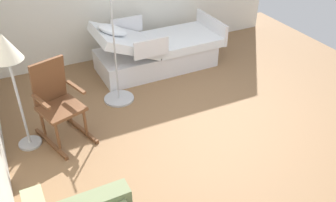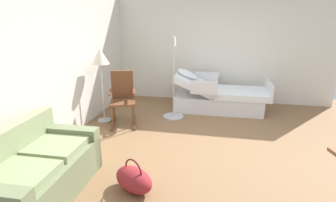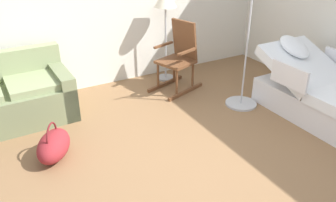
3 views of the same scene
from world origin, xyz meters
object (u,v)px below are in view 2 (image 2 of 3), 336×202
at_px(rocking_chair, 123,99).
at_px(iv_pole, 173,106).
at_px(duffel_bag, 134,179).
at_px(floor_lamp, 100,61).
at_px(couch, 36,173).
at_px(hospital_bed, 218,97).

distance_m(rocking_chair, iv_pole, 1.08).
height_order(rocking_chair, iv_pole, iv_pole).
bearing_deg(iv_pole, duffel_bag, 179.58).
xyz_separation_m(floor_lamp, iv_pole, (0.49, -1.34, -0.98)).
xyz_separation_m(couch, rocking_chair, (2.45, -0.17, 0.20)).
xyz_separation_m(rocking_chair, iv_pole, (0.49, -0.93, -0.25)).
relative_size(hospital_bed, rocking_chair, 2.01).
height_order(rocking_chair, floor_lamp, floor_lamp).
bearing_deg(iv_pole, couch, 159.45).
bearing_deg(hospital_bed, iv_pole, 126.35).
xyz_separation_m(rocking_chair, floor_lamp, (-0.00, 0.41, 0.72)).
bearing_deg(couch, rocking_chair, -4.04).
xyz_separation_m(couch, floor_lamp, (2.45, 0.24, 0.92)).
distance_m(couch, duffel_bag, 1.14).
relative_size(couch, floor_lamp, 1.09).
relative_size(floor_lamp, duffel_bag, 2.30).
relative_size(rocking_chair, floor_lamp, 0.71).
bearing_deg(couch, hospital_bed, -29.19).
distance_m(rocking_chair, duffel_bag, 2.34).
relative_size(duffel_bag, iv_pole, 0.38).
bearing_deg(duffel_bag, rocking_chair, 23.20).
bearing_deg(rocking_chair, hospital_bed, -57.71).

